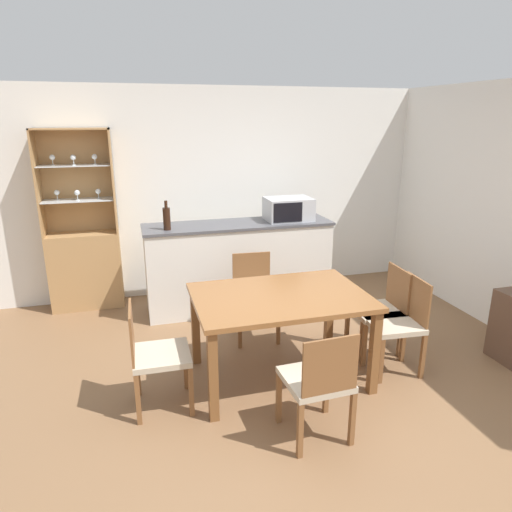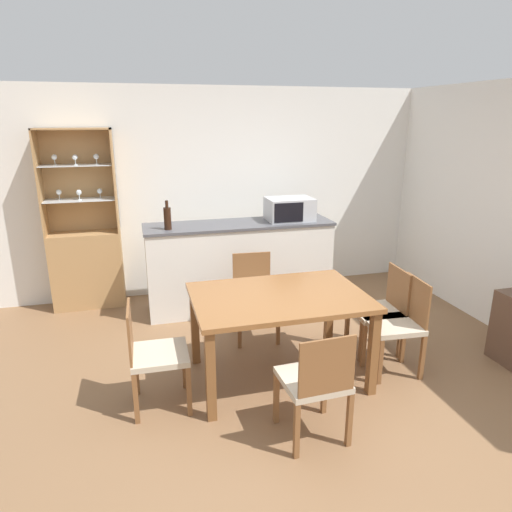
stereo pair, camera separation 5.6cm
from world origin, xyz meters
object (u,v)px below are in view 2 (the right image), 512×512
dining_chair_head_far (254,295)px  wine_bottle (167,218)px  display_cabinet (87,256)px  microwave (289,209)px  dining_chair_side_right_near (398,324)px  dining_chair_side_left_near (154,354)px  dining_chair_side_right_far (380,311)px  dining_chair_head_near (315,382)px  dining_table (279,306)px

dining_chair_head_far → wine_bottle: wine_bottle is taller
display_cabinet → microwave: (2.34, -0.50, 0.54)m
dining_chair_side_right_near → dining_chair_side_left_near: (-2.09, 0.00, 0.00)m
dining_chair_side_right_far → wine_bottle: size_ratio=2.70×
dining_chair_side_right_near → dining_chair_head_near: same height
dining_chair_side_right_near → dining_chair_head_near: size_ratio=1.00×
dining_chair_head_far → microwave: bearing=-124.5°
dining_table → dining_chair_side_right_near: dining_chair_side_right_near is taller
dining_chair_side_left_near → dining_chair_side_right_far: bearing=99.1°
dining_chair_side_right_near → display_cabinet: bearing=54.5°
display_cabinet → dining_chair_head_far: 2.15m
display_cabinet → wine_bottle: display_cabinet is taller
dining_chair_side_right_near → dining_chair_head_near: (-1.04, -0.67, 0.00)m
dining_table → dining_chair_side_right_near: 1.08m
dining_table → display_cabinet: bearing=128.8°
dining_chair_head_near → wine_bottle: bearing=105.8°
dining_chair_side_right_far → dining_chair_side_left_near: bearing=101.3°
microwave → dining_chair_side_right_far: bearing=-74.4°
dining_chair_side_right_near → dining_chair_head_near: bearing=126.8°
dining_chair_head_far → dining_chair_side_left_near: size_ratio=1.00×
dining_chair_side_right_near → microwave: bearing=17.1°
dining_chair_side_left_near → dining_chair_head_near: (1.05, -0.68, 0.00)m
dining_chair_side_right_far → dining_chair_side_right_near: (-0.00, -0.30, 0.00)m
dining_chair_side_right_near → dining_chair_side_left_near: size_ratio=1.00×
wine_bottle → dining_table: bearing=-62.5°
dining_chair_side_right_near → microwave: (-0.41, 1.77, 0.71)m
dining_table → dining_chair_head_far: dining_chair_head_far is taller
dining_table → microwave: (0.64, 1.62, 0.48)m
display_cabinet → dining_chair_side_right_near: display_cabinet is taller
dining_chair_head_near → dining_chair_side_right_far: bearing=40.0°
dining_chair_head_far → dining_chair_side_left_near: 1.43m
dining_table → dining_chair_head_near: size_ratio=1.69×
dining_chair_side_right_near → dining_chair_head_near: 1.24m
dining_chair_side_right_far → wine_bottle: 2.38m
dining_table → dining_chair_side_right_far: 1.08m
display_cabinet → dining_chair_head_near: display_cabinet is taller
dining_chair_side_left_near → microwave: 2.54m
dining_chair_head_far → dining_chair_side_left_near: same height
dining_chair_head_far → dining_chair_side_left_near: (-1.05, -0.97, 0.00)m
microwave → wine_bottle: bearing=-175.3°
dining_table → dining_chair_side_right_far: size_ratio=1.69×
dining_chair_side_right_near → microwave: 1.95m
dining_chair_side_left_near → dining_chair_head_near: 1.25m
display_cabinet → dining_chair_side_right_far: (2.75, -1.97, -0.17)m
dining_chair_head_far → dining_chair_head_near: size_ratio=1.00×
dining_chair_side_right_near → wine_bottle: size_ratio=2.70×
dining_table → microwave: bearing=68.5°
dining_chair_head_far → microwave: 1.24m
dining_table → microwave: 1.80m
dining_chair_side_left_near → dining_chair_head_near: size_ratio=1.00×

